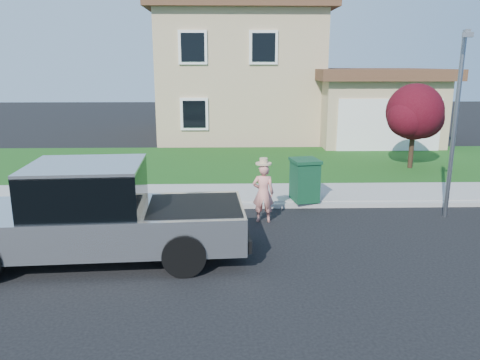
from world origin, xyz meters
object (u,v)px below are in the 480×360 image
Objects in this scene: pickup_truck at (95,215)px; trash_bin at (305,180)px; ornamental_tree at (415,114)px; woman at (263,192)px; street_lamp at (456,115)px.

pickup_truck is 6.00m from trash_bin.
ornamental_tree is 6.54m from trash_bin.
woman is 0.53× the size of ornamental_tree.
woman is 8.36m from ornamental_tree.
street_lamp reaches higher than trash_bin.
woman reaches higher than trash_bin.
street_lamp is at bearing -172.49° from woman.
ornamental_tree is 2.64× the size of trash_bin.
woman is 0.35× the size of street_lamp.
trash_bin is 0.25× the size of street_lamp.
street_lamp is (8.32, 2.44, 1.73)m from pickup_truck.
trash_bin is at bearing -137.35° from ornamental_tree.
street_lamp is (4.77, 0.22, 1.88)m from woman.
woman is at bearing -143.06° from trash_bin.
ornamental_tree is at bearing 32.33° from trash_bin.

